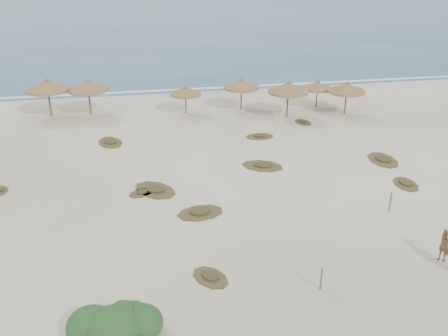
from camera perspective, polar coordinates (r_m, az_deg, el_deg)
The scene contains 24 objects.
ground at distance 25.18m, azimuth 4.34°, elevation -6.69°, with size 160.00×160.00×0.00m, color beige.
ocean at distance 96.84m, azimuth -7.24°, elevation 16.56°, with size 200.00×100.00×0.01m, color navy.
foam_line at distance 48.90m, azimuth -3.35°, elevation 9.00°, with size 70.00×0.60×0.01m, color white.
palapa_0 at distance 42.70m, azimuth -19.56°, elevation 8.82°, with size 4.08×4.08×3.21m.
palapa_1 at distance 42.16m, azimuth -15.30°, elevation 9.01°, with size 3.77×3.77×3.06m.
palapa_2 at distance 41.22m, azimuth -4.44°, elevation 8.75°, with size 2.76×2.76×2.43m.
palapa_3 at distance 42.00m, azimuth 2.00°, elevation 9.54°, with size 3.42×3.42×2.84m.
palapa_4 at distance 40.47m, azimuth 7.36°, elevation 9.05°, with size 3.59×3.59×3.07m.
palapa_5 at distance 43.43m, azimuth 10.65°, elevation 9.22°, with size 3.06×3.06×2.44m.
palapa_6 at distance 42.02m, azimuth 13.88°, elevation 8.85°, with size 3.25×3.25×2.82m.
fence_post_near at distance 21.10m, azimuth 11.05°, elevation -12.34°, with size 0.08×0.08×1.03m, color #6A5F4F.
fence_post_far at distance 27.57m, azimuth 18.48°, elevation -3.73°, with size 0.08×0.08×1.13m, color #6A5F4F.
bush at distance 18.88m, azimuth -12.38°, elevation -17.65°, with size 3.45×3.04×1.55m.
scrub_1 at distance 28.83m, azimuth -7.90°, elevation -2.48°, with size 3.18×3.32×0.16m.
scrub_2 at distance 28.61m, azimuth -9.36°, elevation -2.80°, with size 1.84×1.59×0.16m.
scrub_3 at distance 31.69m, azimuth 4.41°, elevation 0.27°, with size 3.14×2.73×0.16m.
scrub_4 at distance 31.13m, azimuth 20.06°, elevation -1.71°, with size 1.51×2.15×0.16m.
scrub_5 at distance 34.07m, azimuth 17.70°, elevation 0.90°, with size 1.76×2.68×0.16m.
scrub_6 at distance 36.24m, azimuth -12.87°, elevation 2.89°, with size 2.32×2.85×0.16m.
scrub_7 at distance 36.54m, azimuth 4.10°, elevation 3.64°, with size 2.10×1.37×0.16m.
scrub_8 at distance 31.22m, azimuth -24.22°, elevation -2.35°, with size 1.01×1.42×0.16m.
scrub_9 at distance 26.27m, azimuth -2.72°, elevation -5.10°, with size 2.76×2.07×0.16m.
scrub_10 at distance 39.87m, azimuth 9.03°, elevation 5.20°, with size 1.49×1.91×0.16m.
scrub_11 at distance 21.61m, azimuth -1.57°, elevation -12.36°, with size 2.00×2.20×0.16m.
Camera 1 is at (-5.75, -20.79, 12.99)m, focal length 40.00 mm.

